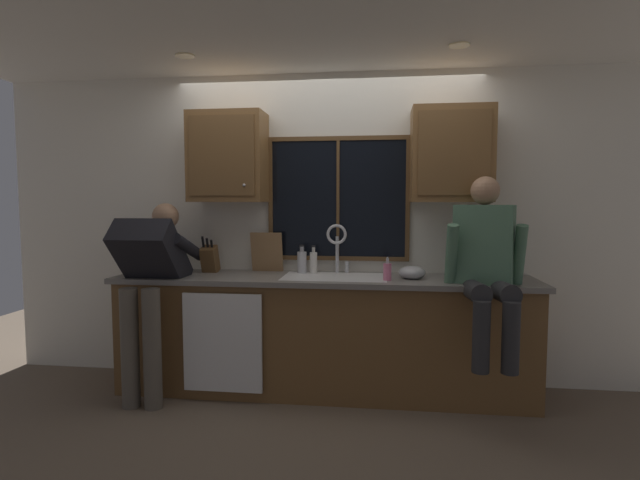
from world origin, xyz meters
TOP-DOWN VIEW (x-y plane):
  - back_wall at (0.00, 0.06)m, footprint 5.59×0.12m
  - ceiling_downlight_left at (-0.96, -0.60)m, footprint 0.14×0.14m
  - ceiling_downlight_right at (0.96, -0.60)m, footprint 0.14×0.14m
  - window_glass at (0.09, -0.01)m, footprint 1.10×0.02m
  - window_frame_top at (0.09, -0.02)m, footprint 1.17×0.02m
  - window_frame_bottom at (0.09, -0.02)m, footprint 1.17×0.02m
  - window_frame_left at (-0.47, -0.02)m, footprint 0.04×0.02m
  - window_frame_right at (0.66, -0.02)m, footprint 0.03×0.02m
  - window_mullion_center at (0.09, -0.02)m, footprint 0.02×0.02m
  - lower_cabinet_run at (0.00, -0.29)m, footprint 3.19×0.58m
  - countertop at (0.00, -0.31)m, footprint 3.25×0.62m
  - dishwasher_front at (-0.71, -0.61)m, footprint 0.60×0.02m
  - upper_cabinet_left at (-0.79, -0.17)m, footprint 0.60×0.36m
  - upper_cabinet_right at (0.98, -0.17)m, footprint 0.60×0.36m
  - sink at (0.09, -0.30)m, footprint 0.80×0.46m
  - faucet at (0.10, -0.12)m, footprint 0.18×0.09m
  - person_standing at (-1.27, -0.58)m, footprint 0.53×0.72m
  - person_sitting_on_counter at (1.17, -0.57)m, footprint 0.54×0.66m
  - knife_block at (-0.95, -0.18)m, footprint 0.12×0.18m
  - cutting_board at (-0.49, -0.08)m, footprint 0.26×0.09m
  - mixing_bowl at (0.69, -0.31)m, footprint 0.20×0.20m
  - soap_dispenser at (0.50, -0.43)m, footprint 0.06×0.07m
  - bottle_green_glass at (-0.09, -0.14)m, footprint 0.06×0.06m
  - bottle_tall_clear at (-0.19, -0.14)m, footprint 0.08×0.08m

SIDE VIEW (x-z plane):
  - lower_cabinet_run at x=0.00m, z-range 0.00..0.88m
  - dishwasher_front at x=-0.71m, z-range 0.09..0.83m
  - sink at x=0.09m, z-range 0.72..0.93m
  - countertop at x=0.00m, z-range 0.88..0.92m
  - person_standing at x=-1.27m, z-range 0.19..1.68m
  - mixing_bowl at x=0.69m, z-range 0.91..1.02m
  - soap_dispenser at x=0.50m, z-range 0.90..1.08m
  - bottle_green_glass at x=-0.09m, z-range 0.90..1.13m
  - bottle_tall_clear at x=-0.19m, z-range 0.90..1.13m
  - knife_block at x=-0.95m, z-range 0.87..1.19m
  - window_frame_bottom at x=0.09m, z-range 1.01..1.05m
  - cutting_board at x=-0.49m, z-range 0.92..1.25m
  - person_sitting_on_counter at x=1.17m, z-range 0.47..1.73m
  - faucet at x=0.10m, z-range 0.97..1.37m
  - back_wall at x=0.00m, z-range 0.00..2.55m
  - window_glass at x=0.09m, z-range 1.05..2.00m
  - window_frame_left at x=-0.47m, z-range 1.05..2.00m
  - window_frame_right at x=0.66m, z-range 1.05..2.00m
  - window_mullion_center at x=0.09m, z-range 1.05..2.00m
  - upper_cabinet_left at x=-0.79m, z-range 1.50..2.22m
  - upper_cabinet_right at x=0.98m, z-range 1.50..2.22m
  - window_frame_top at x=0.09m, z-range 2.00..2.04m
  - ceiling_downlight_left at x=-0.96m, z-range 2.54..2.55m
  - ceiling_downlight_right at x=0.96m, z-range 2.54..2.55m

